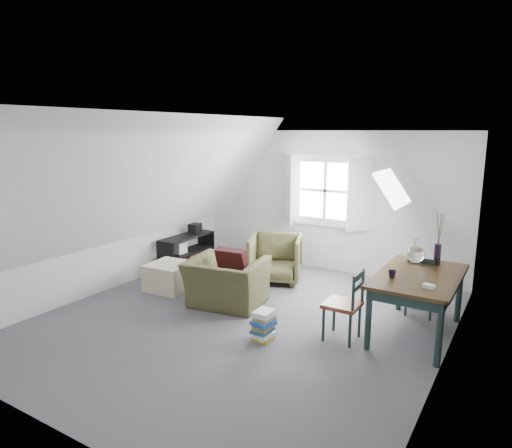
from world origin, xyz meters
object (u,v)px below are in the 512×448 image
Objects in this scene: armchair_far at (275,280)px; magazine_stack at (264,325)px; armchair_near at (227,305)px; dining_chair_far at (422,284)px; media_shelf at (186,253)px; ottoman at (170,276)px; dining_chair_near at (345,304)px; dining_table at (419,282)px.

magazine_stack is (0.97, -2.03, 0.18)m from armchair_far.
dining_chair_far reaches higher than armchair_near.
armchair_near is 0.90× the size of media_shelf.
ottoman is 2.32m from magazine_stack.
armchair_near is 1.93m from dining_chair_near.
armchair_near is 2.90× the size of magazine_stack.
dining_chair_near reaches higher than ottoman.
dining_chair_far is (3.64, 1.02, 0.23)m from ottoman.
armchair_far is at bearing 8.83° from media_shelf.
armchair_far is 1.35× the size of ottoman.
magazine_stack is (2.74, -1.80, -0.09)m from media_shelf.
dining_chair_far is (-0.09, 0.66, -0.24)m from dining_table.
armchair_far is 1.80m from media_shelf.
dining_chair_far is 2.31m from magazine_stack.
dining_chair_far reaches higher than magazine_stack.
dining_chair_far is 1.41m from dining_chair_near.
media_shelf is at bearing 166.60° from dining_table.
dining_chair_far is at bearing 143.11° from dining_chair_near.
dining_table reaches higher than media_shelf.
armchair_far is 1.02× the size of dining_chair_far.
dining_chair_near reaches higher than armchair_far.
armchair_far is 2.39m from dining_chair_near.
magazine_stack is (-1.45, -1.78, -0.26)m from dining_chair_far.
armchair_near is at bearing 10.44° from dining_chair_far.
ottoman is 3.04m from dining_chair_near.
ottoman reaches higher than magazine_stack.
media_shelf is (-4.28, 0.68, -0.41)m from dining_table.
dining_table is 1.97m from magazine_stack.
armchair_far is 2.48m from dining_chair_far.
dining_chair_far is at bearing 93.23° from dining_table.
dining_chair_far is 2.33× the size of magazine_stack.
dining_table is (3.73, 0.36, 0.47)m from ottoman.
armchair_near is at bearing -105.96° from dining_chair_near.
dining_table is 1.78× the size of dining_chair_near.
dining_table is at bearing 36.11° from magazine_stack.
armchair_far is 2.75m from dining_table.
dining_table is at bearing 5.46° from ottoman.
dining_table reaches higher than ottoman.
armchair_near is 2.70m from dining_table.
dining_table is 1.84× the size of dining_chair_far.
dining_chair_far is 4.20m from media_shelf.
armchair_far is at bearing -140.62° from dining_chair_near.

